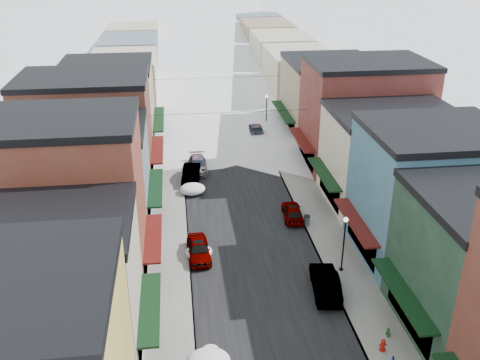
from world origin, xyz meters
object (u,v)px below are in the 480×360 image
object	(u,v)px
car_dark_hatch	(191,174)
car_green_sedan	(325,282)
trash_can	(307,220)
streetlamp_near	(344,237)
fire_hydrant	(383,345)
car_silver_sedan	(199,249)

from	to	relation	value
car_dark_hatch	car_green_sedan	distance (m)	21.73
trash_can	streetlamp_near	xyz separation A→B (m)	(0.99, -6.95, 2.34)
fire_hydrant	car_silver_sedan	bearing A→B (deg)	131.29
car_silver_sedan	streetlamp_near	xyz separation A→B (m)	(10.49, -3.30, 2.24)
car_silver_sedan	streetlamp_near	size ratio (longest dim) A/B	0.95
trash_can	car_dark_hatch	bearing A→B (deg)	131.61
car_green_sedan	fire_hydrant	size ratio (longest dim) A/B	5.94
streetlamp_near	fire_hydrant	bearing A→B (deg)	-90.33
car_green_sedan	fire_hydrant	bearing A→B (deg)	113.14
car_silver_sedan	streetlamp_near	world-z (taller)	streetlamp_near
car_green_sedan	trash_can	size ratio (longest dim) A/B	5.24
car_silver_sedan	trash_can	world-z (taller)	car_silver_sedan
car_green_sedan	car_silver_sedan	bearing A→B (deg)	-26.34
streetlamp_near	trash_can	bearing A→B (deg)	98.11
car_dark_hatch	car_green_sedan	xyz separation A→B (m)	(8.60, -19.96, 0.02)
car_green_sedan	streetlamp_near	bearing A→B (deg)	-122.49
car_green_sedan	streetlamp_near	distance (m)	3.69
car_dark_hatch	trash_can	distance (m)	14.31
car_green_sedan	streetlamp_near	world-z (taller)	streetlamp_near
fire_hydrant	trash_can	world-z (taller)	trash_can
car_dark_hatch	trash_can	world-z (taller)	car_dark_hatch
trash_can	fire_hydrant	bearing A→B (deg)	-86.53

